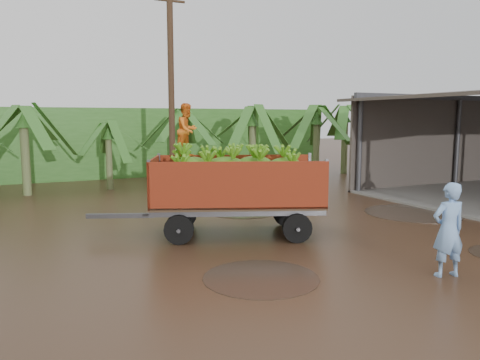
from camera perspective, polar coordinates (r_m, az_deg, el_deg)
name	(u,v)px	position (r m, az deg, el deg)	size (l,w,h in m)	color
ground	(339,238)	(12.51, 11.94, -6.88)	(100.00, 100.00, 0.00)	black
hedge_north	(129,142)	(26.21, -13.42, 4.54)	(22.00, 3.00, 3.60)	#2D661E
banana_trailer	(236,185)	(12.35, -0.54, -0.58)	(6.11, 3.64, 3.48)	#BB331A
man_blue	(448,230)	(9.97, 24.06, -5.56)	(0.68, 0.45, 1.86)	#7FACE7
utility_pole	(171,91)	(18.80, -8.38, 10.66)	(1.20, 0.24, 8.14)	#47301E
banana_plants	(100,156)	(16.04, -16.66, 2.87)	(24.35, 19.80, 4.33)	#2D661E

